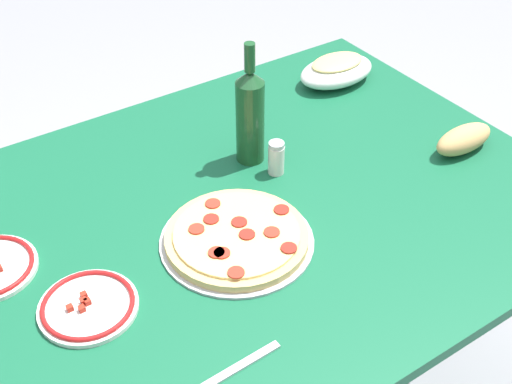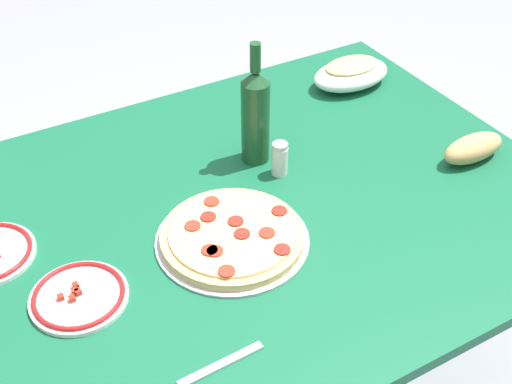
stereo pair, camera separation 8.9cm
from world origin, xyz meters
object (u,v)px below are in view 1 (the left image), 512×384
Objects in this scene: dining_table at (256,234)px; baked_pasta_dish at (337,70)px; pepperoni_pizza at (237,237)px; spice_shaker at (276,158)px; side_plate_near at (88,306)px; bread_loaf at (464,139)px; wine_bottle at (250,115)px.

dining_table is 0.62m from baked_pasta_dish.
baked_pasta_dish reaches higher than pepperoni_pizza.
spice_shaker reaches higher than pepperoni_pizza.
baked_pasta_dish is 1.05m from side_plate_near.
baked_pasta_dish is 1.23× the size of side_plate_near.
bread_loaf is 0.49m from spice_shaker.
dining_table is 4.50× the size of wine_bottle.
spice_shaker reaches higher than bread_loaf.
bread_loaf is at bearing -2.62° from pepperoni_pizza.
side_plate_near is at bearing 178.19° from bread_loaf.
baked_pasta_dish is (0.51, 0.33, 0.14)m from dining_table.
dining_table is 16.32× the size of spice_shaker.
wine_bottle is at bearing 60.81° from dining_table.
pepperoni_pizza is 0.75m from baked_pasta_dish.
spice_shaker is at bearing 36.37° from pepperoni_pizza.
baked_pasta_dish is 0.48m from spice_shaker.
side_plate_near is 1.01m from bread_loaf.
pepperoni_pizza reaches higher than side_plate_near.
wine_bottle reaches higher than bread_loaf.
wine_bottle is 1.62× the size of side_plate_near.
baked_pasta_dish is at bearing 33.23° from spice_shaker.
side_plate_near is at bearing -156.29° from baked_pasta_dish.
pepperoni_pizza is at bearing -128.89° from wine_bottle.
spice_shaker is at bearing 33.16° from dining_table.
bread_loaf is at bearing -12.28° from dining_table.
pepperoni_pizza is 3.85× the size of spice_shaker.
wine_bottle is 0.55m from bread_loaf.
dining_table is at bearing -146.84° from spice_shaker.
spice_shaker reaches higher than dining_table.
wine_bottle is (0.20, 0.24, 0.11)m from pepperoni_pizza.
dining_table is 0.47m from side_plate_near.
pepperoni_pizza is 1.88× the size of bread_loaf.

